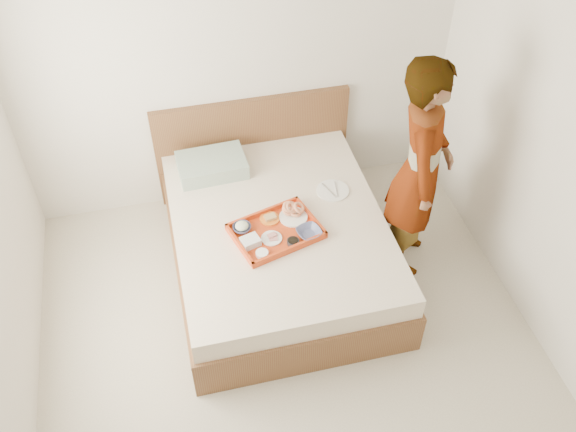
# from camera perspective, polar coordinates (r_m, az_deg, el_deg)

# --- Properties ---
(ground) EXTENTS (3.50, 4.00, 0.01)m
(ground) POSITION_cam_1_polar(r_m,az_deg,el_deg) (4.52, 1.00, -14.07)
(ground) COLOR beige
(ground) RESTS_ON ground
(ceiling) EXTENTS (3.50, 4.00, 0.01)m
(ceiling) POSITION_cam_1_polar(r_m,az_deg,el_deg) (2.68, 1.71, 16.41)
(ceiling) COLOR white
(ceiling) RESTS_ON ground
(wall_back) EXTENTS (3.50, 0.01, 2.60)m
(wall_back) POSITION_cam_1_polar(r_m,az_deg,el_deg) (5.02, -4.63, 13.71)
(wall_back) COLOR silver
(wall_back) RESTS_ON ground
(bed) EXTENTS (1.65, 2.00, 0.53)m
(bed) POSITION_cam_1_polar(r_m,az_deg,el_deg) (4.91, -0.84, -2.51)
(bed) COLOR brown
(bed) RESTS_ON ground
(headboard) EXTENTS (1.65, 0.06, 0.95)m
(headboard) POSITION_cam_1_polar(r_m,az_deg,el_deg) (5.48, -3.16, 6.24)
(headboard) COLOR brown
(headboard) RESTS_ON ground
(pillow) EXTENTS (0.55, 0.39, 0.13)m
(pillow) POSITION_cam_1_polar(r_m,az_deg,el_deg) (5.12, -6.84, 4.55)
(pillow) COLOR #9BAC9E
(pillow) RESTS_ON bed
(tray) EXTENTS (0.71, 0.59, 0.06)m
(tray) POSITION_cam_1_polar(r_m,az_deg,el_deg) (4.60, -1.08, -1.35)
(tray) COLOR red
(tray) RESTS_ON bed
(prawn_plate) EXTENTS (0.26, 0.26, 0.01)m
(prawn_plate) POSITION_cam_1_polar(r_m,az_deg,el_deg) (4.71, 0.48, -0.09)
(prawn_plate) COLOR white
(prawn_plate) RESTS_ON tray
(navy_bowl_big) EXTENTS (0.21, 0.21, 0.04)m
(navy_bowl_big) POSITION_cam_1_polar(r_m,az_deg,el_deg) (4.58, 1.89, -1.48)
(navy_bowl_big) COLOR navy
(navy_bowl_big) RESTS_ON tray
(sauce_dish) EXTENTS (0.11, 0.11, 0.03)m
(sauce_dish) POSITION_cam_1_polar(r_m,az_deg,el_deg) (4.52, 0.46, -2.35)
(sauce_dish) COLOR black
(sauce_dish) RESTS_ON tray
(meat_plate) EXTENTS (0.19, 0.19, 0.01)m
(meat_plate) POSITION_cam_1_polar(r_m,az_deg,el_deg) (4.56, -1.48, -2.02)
(meat_plate) COLOR white
(meat_plate) RESTS_ON tray
(bread_plate) EXTENTS (0.18, 0.18, 0.01)m
(bread_plate) POSITION_cam_1_polar(r_m,az_deg,el_deg) (4.70, -1.66, -0.24)
(bread_plate) COLOR orange
(bread_plate) RESTS_ON tray
(salad_bowl) EXTENTS (0.17, 0.17, 0.04)m
(salad_bowl) POSITION_cam_1_polar(r_m,az_deg,el_deg) (4.62, -4.14, -1.09)
(salad_bowl) COLOR navy
(salad_bowl) RESTS_ON tray
(plastic_tub) EXTENTS (0.15, 0.14, 0.06)m
(plastic_tub) POSITION_cam_1_polar(r_m,az_deg,el_deg) (4.51, -3.39, -2.30)
(plastic_tub) COLOR silver
(plastic_tub) RESTS_ON tray
(cheese_round) EXTENTS (0.11, 0.11, 0.03)m
(cheese_round) POSITION_cam_1_polar(r_m,az_deg,el_deg) (4.45, -2.35, -3.40)
(cheese_round) COLOR white
(cheese_round) RESTS_ON tray
(dinner_plate) EXTENTS (0.26, 0.26, 0.01)m
(dinner_plate) POSITION_cam_1_polar(r_m,az_deg,el_deg) (4.96, 4.03, 2.29)
(dinner_plate) COLOR white
(dinner_plate) RESTS_ON bed
(person) EXTENTS (0.67, 0.78, 1.82)m
(person) POSITION_cam_1_polar(r_m,az_deg,el_deg) (4.65, 11.74, 4.02)
(person) COLOR beige
(person) RESTS_ON ground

